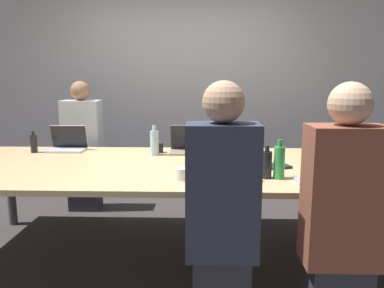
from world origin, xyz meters
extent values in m
plane|color=#383333|center=(0.00, 0.00, 0.00)|extent=(24.00, 24.00, 0.00)
cube|color=#ADADB2|center=(0.00, 1.75, 1.40)|extent=(12.00, 0.06, 2.80)
cube|color=#D6B77F|center=(0.00, 0.00, 0.74)|extent=(3.66, 1.47, 0.04)
cylinder|color=#4C4C51|center=(-1.65, 0.56, 0.36)|extent=(0.08, 0.08, 0.72)
cylinder|color=#4C4C51|center=(1.65, 0.56, 0.36)|extent=(0.08, 0.08, 0.72)
cube|color=silver|center=(0.38, -0.45, 0.77)|extent=(0.35, 0.22, 0.02)
cube|color=silver|center=(0.38, -0.53, 0.88)|extent=(0.35, 0.10, 0.21)
cube|color=silver|center=(0.38, -0.52, 0.88)|extent=(0.35, 0.10, 0.21)
cube|color=#33384C|center=(0.35, -0.95, 0.83)|extent=(0.40, 0.24, 0.76)
sphere|color=tan|center=(0.35, -0.95, 1.32)|extent=(0.23, 0.23, 0.23)
cylinder|color=white|center=(0.10, -0.46, 0.80)|extent=(0.09, 0.09, 0.08)
cylinder|color=black|center=(0.68, -0.40, 0.85)|extent=(0.07, 0.07, 0.19)
cylinder|color=black|center=(0.68, -0.40, 0.96)|extent=(0.03, 0.03, 0.04)
cube|color=silver|center=(-1.05, 0.51, 0.77)|extent=(0.34, 0.22, 0.02)
cube|color=silver|center=(-1.05, 0.60, 0.88)|extent=(0.34, 0.06, 0.22)
cube|color=black|center=(-1.05, 0.59, 0.88)|extent=(0.34, 0.06, 0.21)
cube|color=#2D2D38|center=(-1.06, 1.03, 0.23)|extent=(0.32, 0.24, 0.45)
cube|color=silver|center=(-1.06, 1.03, 0.83)|extent=(0.40, 0.24, 0.76)
sphere|color=#9E7051|center=(-1.06, 1.03, 1.31)|extent=(0.20, 0.20, 0.20)
cylinder|color=black|center=(-1.33, 0.45, 0.84)|extent=(0.06, 0.06, 0.16)
cylinder|color=black|center=(-1.33, 0.45, 0.94)|extent=(0.03, 0.03, 0.04)
cube|color=#B7B7BC|center=(1.04, -0.53, 0.77)|extent=(0.36, 0.22, 0.02)
cube|color=#B7B7BC|center=(1.04, -0.64, 0.89)|extent=(0.36, 0.04, 0.23)
cube|color=black|center=(1.04, -0.63, 0.89)|extent=(0.36, 0.04, 0.22)
cube|color=brown|center=(0.99, -1.02, 0.83)|extent=(0.40, 0.24, 0.76)
sphere|color=beige|center=(0.99, -1.02, 1.32)|extent=(0.22, 0.22, 0.22)
cylinder|color=green|center=(0.77, -0.41, 0.87)|extent=(0.08, 0.08, 0.22)
cylinder|color=green|center=(0.77, -0.41, 1.00)|extent=(0.03, 0.03, 0.05)
cube|color=gray|center=(0.11, 0.44, 0.77)|extent=(0.34, 0.24, 0.02)
cube|color=gray|center=(0.11, 0.54, 0.89)|extent=(0.35, 0.07, 0.24)
cube|color=black|center=(0.11, 0.53, 0.89)|extent=(0.34, 0.06, 0.23)
cylinder|color=#232328|center=(-0.17, 0.47, 0.80)|extent=(0.08, 0.08, 0.09)
cylinder|color=#ADD1E0|center=(-0.19, 0.36, 0.87)|extent=(0.08, 0.08, 0.22)
cylinder|color=#ADD1E0|center=(-0.19, 0.36, 1.00)|extent=(0.04, 0.04, 0.05)
cube|color=black|center=(0.42, -0.13, 0.78)|extent=(0.11, 0.15, 0.05)
cube|color=#232328|center=(0.82, -0.07, 0.77)|extent=(0.22, 0.22, 0.02)
camera|label=1|loc=(0.25, -2.94, 1.45)|focal=35.00mm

